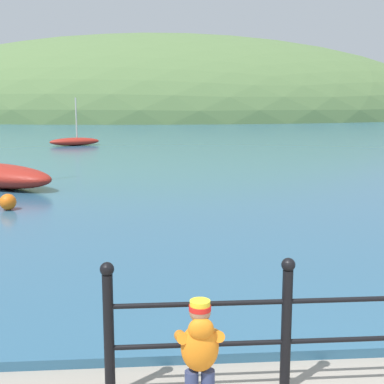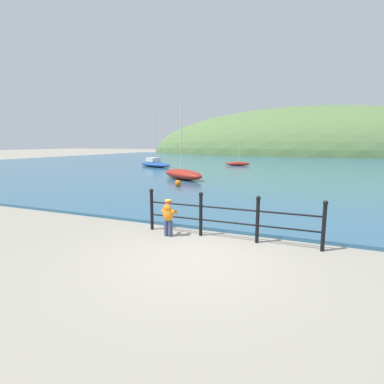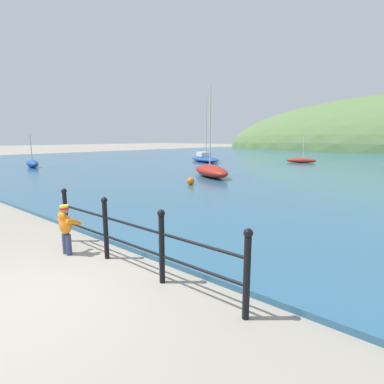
{
  "view_description": "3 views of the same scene",
  "coord_description": "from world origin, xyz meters",
  "px_view_note": "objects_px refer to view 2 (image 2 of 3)",
  "views": [
    {
      "loc": [
        -1.57,
        -2.78,
        2.54
      ],
      "look_at": [
        -0.98,
        4.82,
        1.2
      ],
      "focal_mm": 50.0,
      "sensor_mm": 36.0,
      "label": 1
    },
    {
      "loc": [
        2.44,
        -5.85,
        2.5
      ],
      "look_at": [
        -1.56,
        3.59,
        0.82
      ],
      "focal_mm": 28.0,
      "sensor_mm": 36.0,
      "label": 2
    },
    {
      "loc": [
        4.37,
        -1.63,
        2.29
      ],
      "look_at": [
        -0.26,
        3.87,
        1.0
      ],
      "focal_mm": 28.0,
      "sensor_mm": 36.0,
      "label": 3
    }
  ],
  "objects_px": {
    "boat_far_left": "(183,174)",
    "mooring_buoy": "(178,183)",
    "boat_mid_harbor": "(238,164)",
    "child_in_coat": "(168,214)",
    "boat_twin_mast": "(155,164)"
  },
  "relations": [
    {
      "from": "mooring_buoy",
      "to": "boat_mid_harbor",
      "type": "bearing_deg",
      "value": 92.73
    },
    {
      "from": "boat_far_left",
      "to": "mooring_buoy",
      "type": "relative_size",
      "value": 14.07
    },
    {
      "from": "child_in_coat",
      "to": "boat_twin_mast",
      "type": "relative_size",
      "value": 0.17
    },
    {
      "from": "boat_far_left",
      "to": "boat_mid_harbor",
      "type": "height_order",
      "value": "boat_far_left"
    },
    {
      "from": "boat_far_left",
      "to": "mooring_buoy",
      "type": "bearing_deg",
      "value": -70.0
    },
    {
      "from": "boat_twin_mast",
      "to": "boat_mid_harbor",
      "type": "relative_size",
      "value": 2.2
    },
    {
      "from": "boat_mid_harbor",
      "to": "child_in_coat",
      "type": "bearing_deg",
      "value": -79.95
    },
    {
      "from": "child_in_coat",
      "to": "mooring_buoy",
      "type": "height_order",
      "value": "child_in_coat"
    },
    {
      "from": "boat_twin_mast",
      "to": "mooring_buoy",
      "type": "xyz_separation_m",
      "value": [
        8.28,
        -11.82,
        -0.12
      ]
    },
    {
      "from": "boat_twin_mast",
      "to": "boat_mid_harbor",
      "type": "xyz_separation_m",
      "value": [
        7.5,
        4.52,
        -0.08
      ]
    },
    {
      "from": "boat_mid_harbor",
      "to": "boat_far_left",
      "type": "bearing_deg",
      "value": -91.61
    },
    {
      "from": "boat_far_left",
      "to": "boat_mid_harbor",
      "type": "relative_size",
      "value": 1.91
    },
    {
      "from": "boat_twin_mast",
      "to": "mooring_buoy",
      "type": "height_order",
      "value": "boat_twin_mast"
    },
    {
      "from": "boat_twin_mast",
      "to": "boat_far_left",
      "type": "bearing_deg",
      "value": -50.54
    },
    {
      "from": "mooring_buoy",
      "to": "boat_far_left",
      "type": "bearing_deg",
      "value": 110.0
    }
  ]
}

